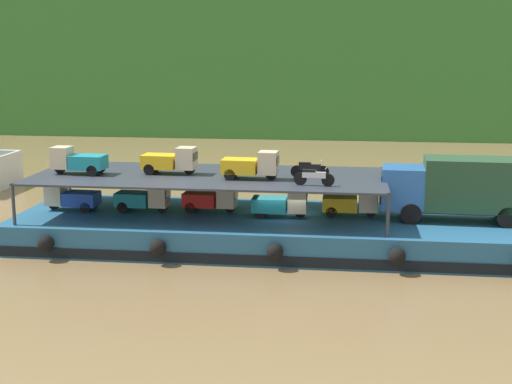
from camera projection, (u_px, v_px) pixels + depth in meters
ground_plane at (283, 245)px, 35.98m from camera, size 400.00×400.00×0.00m
cargo_barge at (283, 231)px, 35.79m from camera, size 26.88×8.48×1.50m
covered_lorry at (458, 187)px, 34.37m from camera, size 7.92×2.54×3.10m
cargo_rack at (209, 177)px, 35.77m from camera, size 17.68×7.07×2.00m
mini_truck_lower_stern at (71, 197)px, 36.86m from camera, size 2.77×1.24×1.38m
mini_truck_lower_aft at (144, 198)px, 36.63m from camera, size 2.77×1.25×1.38m
mini_truck_lower_mid at (211, 198)px, 36.53m from camera, size 2.79×1.29×1.38m
mini_truck_lower_fore at (281, 203)px, 35.37m from camera, size 2.74×1.20×1.38m
mini_truck_lower_bow at (351, 203)px, 35.57m from camera, size 2.75×1.21×1.38m
mini_truck_upper_stern at (78, 161)px, 35.96m from camera, size 2.78×1.27×1.38m
mini_truck_upper_mid at (170, 160)px, 36.01m from camera, size 2.79×1.28×1.38m
mini_truck_upper_fore at (251, 165)px, 34.57m from camera, size 2.78×1.27×1.38m
motorcycle_upper_port at (314, 177)px, 32.94m from camera, size 1.90×0.55×0.87m
motorcycle_upper_centre at (309, 169)px, 35.04m from camera, size 1.90×0.55×0.87m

